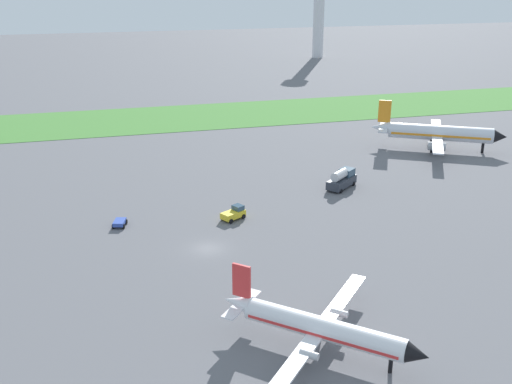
{
  "coord_description": "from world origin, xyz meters",
  "views": [
    {
      "loc": [
        -12.18,
        -70.4,
        34.53
      ],
      "look_at": [
        9.56,
        11.26,
        3.0
      ],
      "focal_mm": 41.95,
      "sensor_mm": 36.0,
      "label": 1
    }
  ],
  "objects_px": {
    "airplane_parked_jet_far": "(437,133)",
    "airplane_foreground_turboprop": "(319,327)",
    "pushback_tug_near_gate": "(234,213)",
    "fuel_truck_by_runway": "(342,179)",
    "control_tower": "(319,1)",
    "baggage_cart_midfield": "(120,223)"
  },
  "relations": [
    {
      "from": "fuel_truck_by_runway",
      "to": "airplane_parked_jet_far",
      "type": "bearing_deg",
      "value": -8.64
    },
    {
      "from": "pushback_tug_near_gate",
      "to": "airplane_parked_jet_far",
      "type": "bearing_deg",
      "value": -2.58
    },
    {
      "from": "fuel_truck_by_runway",
      "to": "airplane_foreground_turboprop",
      "type": "bearing_deg",
      "value": -154.66
    },
    {
      "from": "airplane_foreground_turboprop",
      "to": "control_tower",
      "type": "xyz_separation_m",
      "value": [
        71.66,
        192.94,
        19.73
      ]
    },
    {
      "from": "baggage_cart_midfield",
      "to": "fuel_truck_by_runway",
      "type": "xyz_separation_m",
      "value": [
        36.95,
        6.84,
        1.01
      ]
    },
    {
      "from": "pushback_tug_near_gate",
      "to": "baggage_cart_midfield",
      "type": "relative_size",
      "value": 1.45
    },
    {
      "from": "pushback_tug_near_gate",
      "to": "fuel_truck_by_runway",
      "type": "xyz_separation_m",
      "value": [
        20.54,
        8.48,
        0.67
      ]
    },
    {
      "from": "baggage_cart_midfield",
      "to": "fuel_truck_by_runway",
      "type": "bearing_deg",
      "value": 116.12
    },
    {
      "from": "airplane_parked_jet_far",
      "to": "pushback_tug_near_gate",
      "type": "height_order",
      "value": "airplane_parked_jet_far"
    },
    {
      "from": "airplane_parked_jet_far",
      "to": "pushback_tug_near_gate",
      "type": "distance_m",
      "value": 54.04
    },
    {
      "from": "airplane_foreground_turboprop",
      "to": "pushback_tug_near_gate",
      "type": "xyz_separation_m",
      "value": [
        -0.58,
        33.79,
        -1.75
      ]
    },
    {
      "from": "airplane_foreground_turboprop",
      "to": "airplane_parked_jet_far",
      "type": "bearing_deg",
      "value": 93.42
    },
    {
      "from": "baggage_cart_midfield",
      "to": "fuel_truck_by_runway",
      "type": "height_order",
      "value": "fuel_truck_by_runway"
    },
    {
      "from": "baggage_cart_midfield",
      "to": "fuel_truck_by_runway",
      "type": "distance_m",
      "value": 37.6
    },
    {
      "from": "pushback_tug_near_gate",
      "to": "control_tower",
      "type": "xyz_separation_m",
      "value": [
        72.23,
        159.15,
        21.48
      ]
    },
    {
      "from": "baggage_cart_midfield",
      "to": "control_tower",
      "type": "xyz_separation_m",
      "value": [
        88.65,
        157.51,
        21.82
      ]
    },
    {
      "from": "airplane_parked_jet_far",
      "to": "airplane_foreground_turboprop",
      "type": "distance_m",
      "value": 75.34
    },
    {
      "from": "baggage_cart_midfield",
      "to": "control_tower",
      "type": "height_order",
      "value": "control_tower"
    },
    {
      "from": "pushback_tug_near_gate",
      "to": "control_tower",
      "type": "height_order",
      "value": "control_tower"
    },
    {
      "from": "baggage_cart_midfield",
      "to": "control_tower",
      "type": "distance_m",
      "value": 182.05
    },
    {
      "from": "airplane_parked_jet_far",
      "to": "control_tower",
      "type": "height_order",
      "value": "control_tower"
    },
    {
      "from": "baggage_cart_midfield",
      "to": "control_tower",
      "type": "bearing_deg",
      "value": 166.26
    }
  ]
}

